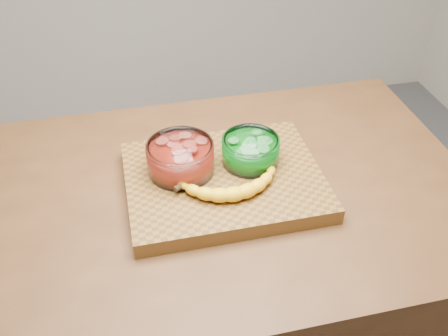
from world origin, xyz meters
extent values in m
cube|color=#513018|center=(0.00, 0.00, 0.45)|extent=(1.20, 0.80, 0.90)
cube|color=brown|center=(0.00, 0.00, 0.92)|extent=(0.45, 0.35, 0.04)
cylinder|color=white|center=(-0.09, 0.04, 0.98)|extent=(0.16, 0.16, 0.07)
cylinder|color=red|center=(-0.09, 0.04, 0.97)|extent=(0.13, 0.13, 0.04)
cylinder|color=#F5604D|center=(-0.09, 0.04, 1.00)|extent=(0.13, 0.13, 0.02)
cylinder|color=white|center=(0.07, 0.04, 0.97)|extent=(0.14, 0.14, 0.06)
cylinder|color=#0F9917|center=(0.07, 0.04, 0.96)|extent=(0.11, 0.11, 0.04)
cylinder|color=#74EC6F|center=(0.07, 0.04, 0.99)|extent=(0.11, 0.11, 0.02)
camera|label=1|loc=(-0.20, -0.86, 1.68)|focal=40.00mm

